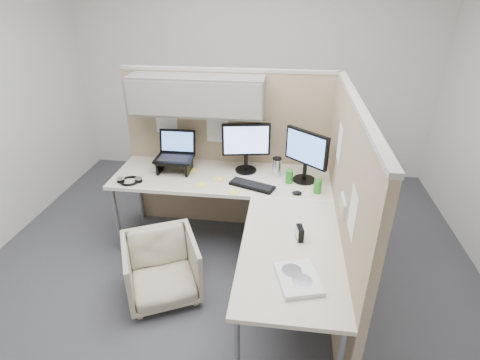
# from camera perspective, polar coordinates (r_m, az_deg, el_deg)

# --- Properties ---
(ground) EXTENTS (4.50, 4.50, 0.00)m
(ground) POSITION_cam_1_polar(r_m,az_deg,el_deg) (3.40, -2.29, -14.68)
(ground) COLOR #3D3D42
(ground) RESTS_ON ground
(partition_back) EXTENTS (2.00, 0.36, 1.63)m
(partition_back) POSITION_cam_1_polar(r_m,az_deg,el_deg) (3.58, -3.86, 8.08)
(partition_back) COLOR tan
(partition_back) RESTS_ON ground
(partition_right) EXTENTS (0.07, 2.03, 1.63)m
(partition_right) POSITION_cam_1_polar(r_m,az_deg,el_deg) (2.86, 15.29, -4.44)
(partition_right) COLOR tan
(partition_right) RESTS_ON ground
(desk) EXTENTS (2.00, 1.98, 0.73)m
(desk) POSITION_cam_1_polar(r_m,az_deg,el_deg) (3.08, 0.16, -3.78)
(desk) COLOR beige
(desk) RESTS_ON ground
(office_chair) EXTENTS (0.74, 0.72, 0.58)m
(office_chair) POSITION_cam_1_polar(r_m,az_deg,el_deg) (3.14, -11.87, -12.66)
(office_chair) COLOR beige
(office_chair) RESTS_ON ground
(monitor_left) EXTENTS (0.44, 0.20, 0.47)m
(monitor_left) POSITION_cam_1_polar(r_m,az_deg,el_deg) (3.42, 0.93, 5.55)
(monitor_left) COLOR black
(monitor_left) RESTS_ON desk
(monitor_right) EXTENTS (0.36, 0.31, 0.47)m
(monitor_right) POSITION_cam_1_polar(r_m,az_deg,el_deg) (3.29, 10.05, 4.19)
(monitor_right) COLOR black
(monitor_right) RESTS_ON desk
(laptop_station) EXTENTS (0.35, 0.30, 0.36)m
(laptop_station) POSITION_cam_1_polar(r_m,az_deg,el_deg) (3.55, -9.85, 3.54)
(laptop_station) COLOR black
(laptop_station) RESTS_ON desk
(keyboard) EXTENTS (0.42, 0.26, 0.02)m
(keyboard) POSITION_cam_1_polar(r_m,az_deg,el_deg) (3.25, 1.84, -0.84)
(keyboard) COLOR black
(keyboard) RESTS_ON desk
(mouse) EXTENTS (0.08, 0.05, 0.03)m
(mouse) POSITION_cam_1_polar(r_m,az_deg,el_deg) (3.16, 8.68, -1.95)
(mouse) COLOR black
(mouse) RESTS_ON desk
(travel_mug) EXTENTS (0.08, 0.08, 0.18)m
(travel_mug) POSITION_cam_1_polar(r_m,az_deg,el_deg) (3.42, 5.63, 2.01)
(travel_mug) COLOR silver
(travel_mug) RESTS_ON desk
(soda_can_green) EXTENTS (0.07, 0.07, 0.12)m
(soda_can_green) POSITION_cam_1_polar(r_m,az_deg,el_deg) (3.20, 11.75, -0.93)
(soda_can_green) COLOR #268C1E
(soda_can_green) RESTS_ON desk
(soda_can_silver) EXTENTS (0.07, 0.07, 0.12)m
(soda_can_silver) POSITION_cam_1_polar(r_m,az_deg,el_deg) (3.32, 7.52, 0.52)
(soda_can_silver) COLOR #268C1E
(soda_can_silver) RESTS_ON desk
(sticky_note_b) EXTENTS (0.09, 0.09, 0.01)m
(sticky_note_b) POSITION_cam_1_polar(r_m,az_deg,el_deg) (3.16, -0.85, -1.87)
(sticky_note_b) COLOR #F7EF41
(sticky_note_b) RESTS_ON desk
(sticky_note_d) EXTENTS (0.09, 0.09, 0.01)m
(sticky_note_d) POSITION_cam_1_polar(r_m,az_deg,el_deg) (3.38, -3.18, 0.18)
(sticky_note_d) COLOR #F7EF41
(sticky_note_d) RESTS_ON desk
(sticky_note_a) EXTENTS (0.09, 0.09, 0.01)m
(sticky_note_a) POSITION_cam_1_polar(r_m,az_deg,el_deg) (3.29, -5.92, -0.76)
(sticky_note_a) COLOR #F7EF41
(sticky_note_a) RESTS_ON desk
(sticky_note_c) EXTENTS (0.10, 0.10, 0.01)m
(sticky_note_c) POSITION_cam_1_polar(r_m,az_deg,el_deg) (3.56, -7.19, 1.47)
(sticky_note_c) COLOR #F7EF41
(sticky_note_c) RESTS_ON desk
(headphones) EXTENTS (0.22, 0.20, 0.03)m
(headphones) POSITION_cam_1_polar(r_m,az_deg,el_deg) (3.47, -16.45, -0.08)
(headphones) COLOR black
(headphones) RESTS_ON desk
(paper_stack) EXTENTS (0.31, 0.35, 0.03)m
(paper_stack) POSITION_cam_1_polar(r_m,az_deg,el_deg) (2.31, 8.85, -14.63)
(paper_stack) COLOR white
(paper_stack) RESTS_ON desk
(desk_clock) EXTENTS (0.06, 0.10, 0.10)m
(desk_clock) POSITION_cam_1_polar(r_m,az_deg,el_deg) (2.62, 9.08, -8.00)
(desk_clock) COLOR black
(desk_clock) RESTS_ON desk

